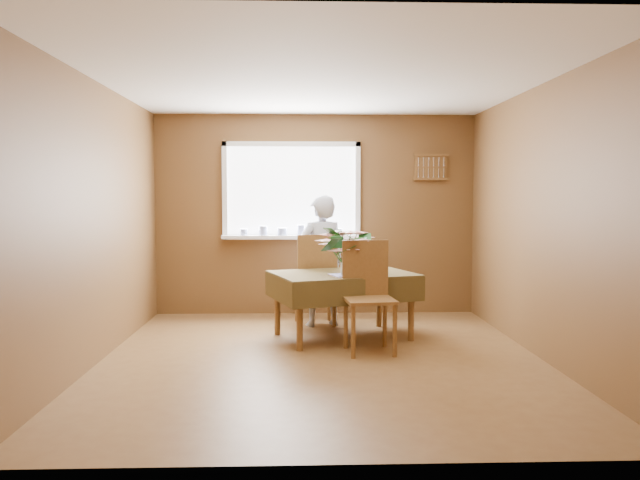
{
  "coord_description": "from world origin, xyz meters",
  "views": [
    {
      "loc": [
        -0.21,
        -5.59,
        1.48
      ],
      "look_at": [
        0.0,
        0.55,
        1.05
      ],
      "focal_mm": 35.0,
      "sensor_mm": 36.0,
      "label": 1
    }
  ],
  "objects_px": {
    "chair_near": "(368,292)",
    "dining_table": "(343,280)",
    "seated_woman": "(321,261)",
    "flower_bouquet": "(346,246)",
    "chair_far": "(316,277)"
  },
  "relations": [
    {
      "from": "dining_table",
      "to": "flower_bouquet",
      "type": "bearing_deg",
      "value": -105.26
    },
    {
      "from": "chair_far",
      "to": "seated_woman",
      "type": "xyz_separation_m",
      "value": [
        0.06,
        0.01,
        0.18
      ]
    },
    {
      "from": "chair_far",
      "to": "dining_table",
      "type": "bearing_deg",
      "value": 107.39
    },
    {
      "from": "flower_bouquet",
      "to": "seated_woman",
      "type": "bearing_deg",
      "value": 104.36
    },
    {
      "from": "chair_near",
      "to": "seated_woman",
      "type": "relative_size",
      "value": 0.71
    },
    {
      "from": "dining_table",
      "to": "chair_far",
      "type": "height_order",
      "value": "chair_far"
    },
    {
      "from": "seated_woman",
      "to": "flower_bouquet",
      "type": "relative_size",
      "value": 2.78
    },
    {
      "from": "chair_near",
      "to": "dining_table",
      "type": "bearing_deg",
      "value": 104.23
    },
    {
      "from": "chair_far",
      "to": "chair_near",
      "type": "bearing_deg",
      "value": 105.78
    },
    {
      "from": "seated_woman",
      "to": "flower_bouquet",
      "type": "height_order",
      "value": "seated_woman"
    },
    {
      "from": "chair_far",
      "to": "seated_woman",
      "type": "distance_m",
      "value": 0.19
    },
    {
      "from": "dining_table",
      "to": "seated_woman",
      "type": "distance_m",
      "value": 0.67
    },
    {
      "from": "dining_table",
      "to": "seated_woman",
      "type": "relative_size",
      "value": 1.1
    },
    {
      "from": "dining_table",
      "to": "chair_far",
      "type": "distance_m",
      "value": 0.66
    },
    {
      "from": "seated_woman",
      "to": "flower_bouquet",
      "type": "bearing_deg",
      "value": 87.93
    }
  ]
}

